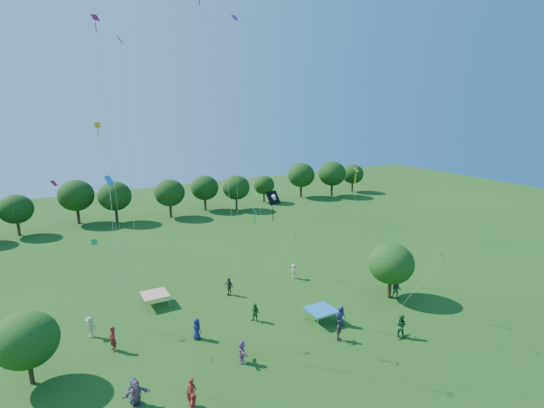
{
  "coord_description": "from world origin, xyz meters",
  "views": [
    {
      "loc": [
        -13.8,
        -10.33,
        17.71
      ],
      "look_at": [
        0.0,
        14.0,
        11.0
      ],
      "focal_mm": 28.0,
      "sensor_mm": 36.0,
      "label": 1
    }
  ],
  "objects_px": {
    "near_tree_east": "(391,264)",
    "red_high_kite": "(210,31)",
    "pirate_kite": "(275,200)",
    "tent_red_stripe": "(155,294)",
    "tent_blue": "(321,310)",
    "near_tree_north": "(26,340)"
  },
  "relations": [
    {
      "from": "tent_blue",
      "to": "pirate_kite",
      "type": "xyz_separation_m",
      "value": [
        -2.84,
        2.71,
        9.13
      ]
    },
    {
      "from": "near_tree_north",
      "to": "red_high_kite",
      "type": "relative_size",
      "value": 0.19
    },
    {
      "from": "tent_blue",
      "to": "pirate_kite",
      "type": "height_order",
      "value": "pirate_kite"
    },
    {
      "from": "near_tree_east",
      "to": "tent_blue",
      "type": "height_order",
      "value": "near_tree_east"
    },
    {
      "from": "pirate_kite",
      "to": "near_tree_north",
      "type": "bearing_deg",
      "value": 179.98
    },
    {
      "from": "tent_red_stripe",
      "to": "tent_blue",
      "type": "bearing_deg",
      "value": -40.94
    },
    {
      "from": "tent_red_stripe",
      "to": "red_high_kite",
      "type": "relative_size",
      "value": 0.08
    },
    {
      "from": "pirate_kite",
      "to": "red_high_kite",
      "type": "relative_size",
      "value": 0.36
    },
    {
      "from": "near_tree_north",
      "to": "pirate_kite",
      "type": "relative_size",
      "value": 0.52
    },
    {
      "from": "near_tree_east",
      "to": "red_high_kite",
      "type": "bearing_deg",
      "value": 174.31
    },
    {
      "from": "near_tree_east",
      "to": "tent_blue",
      "type": "bearing_deg",
      "value": -177.01
    },
    {
      "from": "pirate_kite",
      "to": "tent_red_stripe",
      "type": "bearing_deg",
      "value": 140.04
    },
    {
      "from": "pirate_kite",
      "to": "tent_blue",
      "type": "bearing_deg",
      "value": -43.66
    },
    {
      "from": "tent_blue",
      "to": "pirate_kite",
      "type": "relative_size",
      "value": 0.23
    },
    {
      "from": "near_tree_north",
      "to": "near_tree_east",
      "type": "relative_size",
      "value": 0.93
    },
    {
      "from": "near_tree_north",
      "to": "tent_red_stripe",
      "type": "bearing_deg",
      "value": 35.45
    },
    {
      "from": "tent_red_stripe",
      "to": "near_tree_east",
      "type": "bearing_deg",
      "value": -25.6
    },
    {
      "from": "tent_red_stripe",
      "to": "pirate_kite",
      "type": "distance_m",
      "value": 14.19
    },
    {
      "from": "near_tree_east",
      "to": "tent_red_stripe",
      "type": "distance_m",
      "value": 21.57
    },
    {
      "from": "tent_blue",
      "to": "near_tree_east",
      "type": "bearing_deg",
      "value": 2.99
    },
    {
      "from": "near_tree_north",
      "to": "red_high_kite",
      "type": "xyz_separation_m",
      "value": [
        12.79,
        -0.67,
        19.21
      ]
    },
    {
      "from": "red_high_kite",
      "to": "pirate_kite",
      "type": "bearing_deg",
      "value": 7.05
    }
  ]
}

